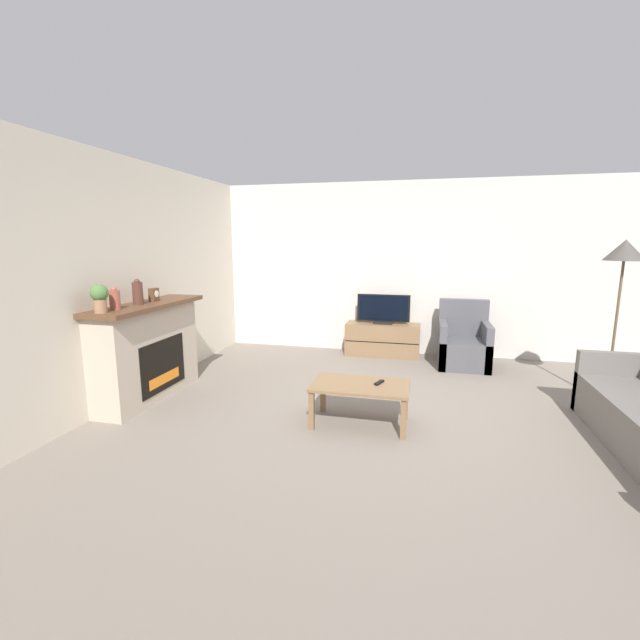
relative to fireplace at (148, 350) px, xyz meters
The scene contains 14 objects.
ground_plane 2.76m from the fireplace, ahead, with size 24.00×24.00×0.00m, color slate.
wall_back 3.96m from the fireplace, 45.78° to the left, with size 12.00×0.06×2.70m.
wall_left 0.82m from the fireplace, 169.73° to the right, with size 0.06×12.00×2.70m.
fireplace is the anchor object (origin of this frame).
mantel_vase_left 0.81m from the fireplace, 88.00° to the right, with size 0.10×0.10×0.23m.
mantel_vase_centre_left 0.68m from the fireplace, 82.05° to the right, with size 0.11×0.11×0.28m.
mantel_clock 0.64m from the fireplace, 83.75° to the left, with size 0.08×0.11×0.15m.
potted_plant 0.98m from the fireplace, 88.59° to the right, with size 0.16×0.16×0.28m.
tv_stand 3.50m from the fireplace, 45.77° to the left, with size 1.15×0.42×0.51m.
tv 3.49m from the fireplace, 45.75° to the left, with size 0.81×0.18×0.46m.
armchair 4.25m from the fireplace, 31.37° to the left, with size 0.70×0.76×0.94m.
coffee_table 2.48m from the fireplace, ahead, with size 0.94×0.56×0.41m.
remote 2.65m from the fireplace, ahead, with size 0.09×0.15×0.02m.
floor_lamp 5.28m from the fireplace, 11.65° to the left, with size 0.40×0.40×1.80m.
Camera 1 is at (0.31, -4.09, 1.78)m, focal length 24.00 mm.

